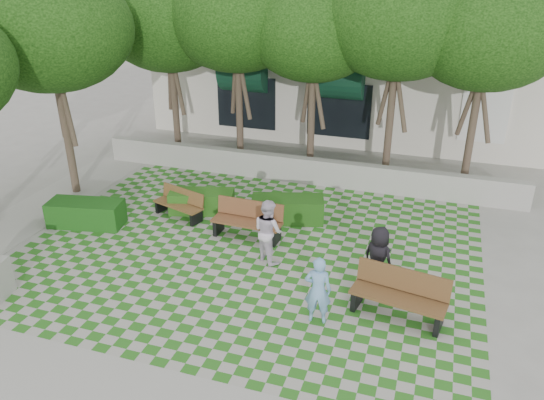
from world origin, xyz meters
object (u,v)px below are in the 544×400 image
(bench_mid, at_px, (248,221))
(person_white, at_px, (268,231))
(person_blue, at_px, (318,290))
(bench_west, at_px, (180,204))
(person_dark, at_px, (378,258))
(hedge_midleft, at_px, (202,202))
(hedge_west, at_px, (86,213))
(bench_east, at_px, (399,296))
(hedge_midright, at_px, (288,209))

(bench_mid, distance_m, person_white, 1.44)
(person_blue, height_order, person_white, person_white)
(bench_mid, relative_size, bench_west, 1.15)
(person_white, bearing_deg, person_dark, -153.70)
(person_white, bearing_deg, bench_mid, -12.80)
(hedge_midleft, relative_size, hedge_west, 0.91)
(bench_mid, height_order, hedge_west, bench_mid)
(person_white, bearing_deg, bench_east, -167.11)
(bench_west, height_order, person_blue, person_blue)
(bench_west, relative_size, person_dark, 1.08)
(hedge_west, distance_m, person_blue, 7.92)
(bench_mid, relative_size, hedge_midleft, 1.02)
(hedge_midleft, distance_m, person_blue, 6.33)
(person_dark, bearing_deg, bench_east, 150.33)
(hedge_midright, bearing_deg, bench_mid, -120.67)
(hedge_midright, bearing_deg, person_blue, -65.79)
(bench_mid, distance_m, hedge_midright, 1.53)
(bench_mid, height_order, hedge_midleft, bench_mid)
(bench_east, xyz_separation_m, person_dark, (-0.62, 0.96, 0.28))
(bench_mid, relative_size, person_white, 1.17)
(person_blue, xyz_separation_m, person_white, (-1.83, 2.11, 0.06))
(bench_west, height_order, hedge_midleft, bench_west)
(person_dark, bearing_deg, person_white, 19.69)
(bench_east, height_order, person_blue, person_blue)
(hedge_midleft, xyz_separation_m, hedge_west, (-2.86, -1.89, 0.03))
(hedge_midright, bearing_deg, hedge_midleft, -175.00)
(bench_mid, bearing_deg, hedge_midleft, 152.81)
(bench_east, height_order, bench_west, bench_east)
(hedge_west, xyz_separation_m, person_blue, (7.57, -2.32, 0.42))
(bench_east, bearing_deg, person_dark, 132.67)
(hedge_west, relative_size, person_blue, 1.35)
(person_dark, bearing_deg, hedge_west, 23.67)
(bench_mid, distance_m, bench_west, 2.48)
(bench_mid, xyz_separation_m, hedge_midleft, (-1.93, 1.08, -0.16))
(hedge_midright, relative_size, hedge_west, 0.99)
(bench_west, distance_m, hedge_west, 2.73)
(bench_mid, relative_size, person_dark, 1.24)
(bench_east, height_order, hedge_midleft, bench_east)
(bench_west, relative_size, hedge_midright, 0.82)
(bench_mid, xyz_separation_m, person_dark, (3.82, -1.43, 0.31))
(person_dark, xyz_separation_m, person_white, (-2.87, 0.41, 0.05))
(bench_west, xyz_separation_m, hedge_midleft, (0.49, 0.53, -0.08))
(person_dark, bearing_deg, hedge_midright, -14.34)
(hedge_west, bearing_deg, bench_west, 29.96)
(hedge_midleft, bearing_deg, hedge_west, -146.48)
(bench_east, height_order, bench_mid, bench_east)
(bench_east, distance_m, hedge_midright, 5.21)
(hedge_midleft, bearing_deg, hedge_midright, 5.00)
(hedge_west, bearing_deg, hedge_midright, 20.94)
(bench_mid, distance_m, hedge_west, 4.86)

